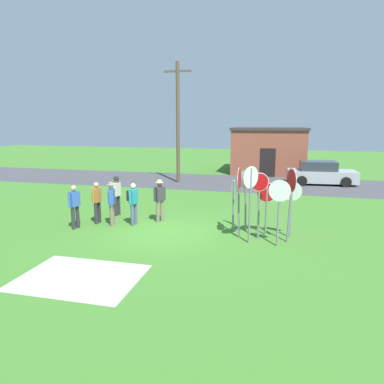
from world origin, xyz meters
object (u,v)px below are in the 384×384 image
object	(u,v)px
stop_sign_low_front	(291,192)
stop_sign_leaning_right	(292,200)
stop_sign_nearest	(234,197)
person_in_blue	(160,198)
stop_sign_center_cluster	(239,190)
utility_pole	(178,121)
person_near_signs	(133,201)
stop_sign_far_back	(250,191)
person_on_left	(75,204)
person_in_dark_shirt	(97,200)
stop_sign_tallest	(259,195)
person_holding_notes	(112,201)
stop_sign_leaning_left	(246,190)
stop_sign_rear_right	(279,201)
stop_sign_rear_left	(267,199)
person_with_sunhat	(117,193)
parked_car_on_street	(321,174)

from	to	relation	value
stop_sign_low_front	stop_sign_leaning_right	bearing A→B (deg)	83.58
stop_sign_nearest	stop_sign_leaning_right	xyz separation A→B (m)	(2.05, -0.13, 0.02)
stop_sign_nearest	stop_sign_leaning_right	bearing A→B (deg)	-3.76
person_in_blue	stop_sign_center_cluster	bearing A→B (deg)	-20.40
utility_pole	person_near_signs	size ratio (longest dim) A/B	4.61
stop_sign_far_back	stop_sign_low_front	distance (m)	1.36
person_on_left	stop_sign_center_cluster	bearing A→B (deg)	3.94
person_near_signs	person_in_dark_shirt	size ratio (longest dim) A/B	1.00
stop_sign_tallest	person_holding_notes	bearing A→B (deg)	178.15
stop_sign_leaning_left	person_holding_notes	world-z (taller)	stop_sign_leaning_left
person_in_blue	person_near_signs	bearing A→B (deg)	-141.55
person_near_signs	person_on_left	distance (m)	2.21
stop_sign_rear_right	person_in_blue	xyz separation A→B (m)	(-4.72, 1.79, -0.52)
stop_sign_low_front	stop_sign_leaning_right	distance (m)	0.69
stop_sign_leaning_right	person_near_signs	xyz separation A→B (m)	(-6.02, 0.09, -0.38)
stop_sign_rear_left	stop_sign_far_back	bearing A→B (deg)	-116.10
stop_sign_leaning_left	stop_sign_low_front	bearing A→B (deg)	-30.17
utility_pole	person_on_left	size ratio (longest dim) A/B	4.61
stop_sign_low_front	person_with_sunhat	size ratio (longest dim) A/B	1.47
parked_car_on_street	person_near_signs	distance (m)	14.24
person_with_sunhat	stop_sign_tallest	bearing A→B (deg)	-14.86
utility_pole	person_in_blue	world-z (taller)	utility_pole
person_near_signs	person_in_blue	bearing A→B (deg)	38.45
stop_sign_far_back	person_with_sunhat	bearing A→B (deg)	159.38
person_with_sunhat	person_on_left	world-z (taller)	person_with_sunhat
stop_sign_rear_right	stop_sign_leaning_right	bearing A→B (deg)	67.07
person_in_blue	person_with_sunhat	distance (m)	2.19
stop_sign_tallest	stop_sign_leaning_left	bearing A→B (deg)	126.30
stop_sign_far_back	stop_sign_rear_left	size ratio (longest dim) A/B	1.36
utility_pole	stop_sign_far_back	distance (m)	12.63
stop_sign_center_cluster	person_on_left	distance (m)	6.27
person_with_sunhat	person_near_signs	bearing A→B (deg)	-43.28
stop_sign_low_front	person_in_blue	world-z (taller)	stop_sign_low_front
stop_sign_leaning_left	person_near_signs	distance (m)	4.44
stop_sign_rear_left	person_with_sunhat	xyz separation A→B (m)	(-6.43, 1.18, -0.33)
stop_sign_nearest	stop_sign_rear_left	world-z (taller)	stop_sign_nearest
stop_sign_rear_right	stop_sign_nearest	bearing A→B (deg)	145.00
stop_sign_leaning_left	stop_sign_leaning_right	size ratio (longest dim) A/B	1.15
stop_sign_rear_right	person_holding_notes	size ratio (longest dim) A/B	1.28
person_with_sunhat	stop_sign_nearest	bearing A→B (deg)	-12.34
stop_sign_far_back	stop_sign_low_front	size ratio (longest dim) A/B	1.03
stop_sign_rear_right	stop_sign_leaning_right	world-z (taller)	stop_sign_rear_right
utility_pole	person_with_sunhat	world-z (taller)	utility_pole
stop_sign_rear_right	person_with_sunhat	bearing A→B (deg)	161.58
stop_sign_rear_left	stop_sign_leaning_right	world-z (taller)	stop_sign_leaning_right
person_on_left	stop_sign_rear_right	bearing A→B (deg)	-0.85
stop_sign_leaning_right	person_in_blue	size ratio (longest dim) A/B	1.17
parked_car_on_street	stop_sign_rear_right	world-z (taller)	stop_sign_rear_right
stop_sign_center_cluster	person_on_left	bearing A→B (deg)	-176.06
stop_sign_nearest	person_on_left	xyz separation A→B (m)	(-5.94, -1.03, -0.39)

